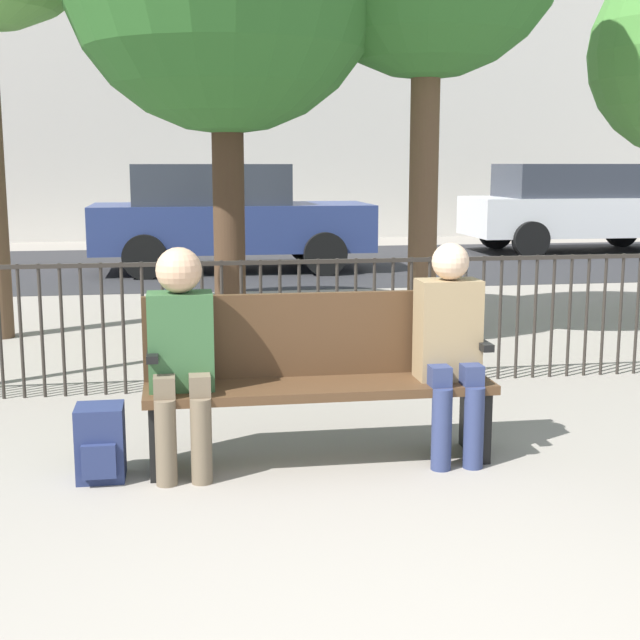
% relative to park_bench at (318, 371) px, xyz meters
% --- Properties ---
extents(park_bench, '(1.90, 0.45, 0.92)m').
position_rel_park_bench_xyz_m(park_bench, '(0.00, 0.00, 0.00)').
color(park_bench, '#4C331E').
rests_on(park_bench, ground).
extents(seated_person_0, '(0.34, 0.39, 1.21)m').
position_rel_park_bench_xyz_m(seated_person_0, '(-0.74, -0.13, 0.19)').
color(seated_person_0, brown).
rests_on(seated_person_0, ground).
extents(seated_person_1, '(0.34, 0.39, 1.21)m').
position_rel_park_bench_xyz_m(seated_person_1, '(0.72, -0.13, 0.18)').
color(seated_person_1, navy).
rests_on(seated_person_1, ground).
extents(backpack, '(0.25, 0.28, 0.39)m').
position_rel_park_bench_xyz_m(backpack, '(-1.17, -0.16, -0.31)').
color(backpack, navy).
rests_on(backpack, ground).
extents(fence_railing, '(9.01, 0.03, 0.95)m').
position_rel_park_bench_xyz_m(fence_railing, '(-0.02, 1.61, 0.06)').
color(fence_railing, '#2D2823').
rests_on(fence_railing, ground).
extents(street_surface, '(24.00, 6.00, 0.01)m').
position_rel_park_bench_xyz_m(street_surface, '(0.00, 9.65, -0.49)').
color(street_surface, '#2B2B2D').
rests_on(street_surface, ground).
extents(parked_car_1, '(4.20, 1.94, 1.62)m').
position_rel_park_bench_xyz_m(parked_car_1, '(0.01, 8.97, 0.34)').
color(parked_car_1, navy).
rests_on(parked_car_1, ground).
extents(parked_car_2, '(4.20, 1.94, 1.62)m').
position_rel_park_bench_xyz_m(parked_car_2, '(6.57, 10.83, 0.34)').
color(parked_car_2, silver).
rests_on(parked_car_2, ground).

